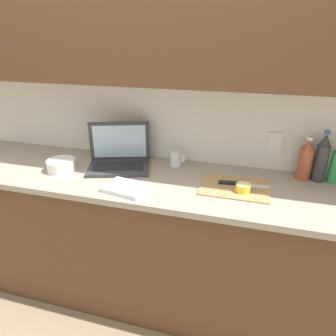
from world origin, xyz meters
name	(u,v)px	position (x,y,z in m)	size (l,w,h in m)	color
ground_plane	(143,290)	(0.00, 0.00, 0.00)	(12.00, 12.00, 0.00)	#847056
wall_back	(148,56)	(0.00, 0.23, 1.56)	(5.20, 0.38, 2.60)	white
counter_unit	(137,236)	(-0.02, 0.00, 0.46)	(2.57, 0.61, 0.91)	brown
laptop	(119,157)	(-0.16, 0.11, 0.97)	(0.44, 0.36, 0.27)	#333338
cutting_board	(234,188)	(0.56, 0.00, 0.91)	(0.37, 0.27, 0.01)	tan
knife	(235,183)	(0.56, 0.02, 0.92)	(0.28, 0.06, 0.02)	silver
lemon_half_cut	(243,188)	(0.61, -0.04, 0.93)	(0.08, 0.08, 0.04)	yellow
bottle_green_soda	(305,160)	(0.93, 0.22, 1.02)	(0.08, 0.08, 0.25)	#A34C2D
bottle_oil_tall	(322,158)	(1.01, 0.22, 1.04)	(0.07, 0.07, 0.30)	#333338
bottle_water_clear	(336,164)	(1.09, 0.22, 1.02)	(0.06, 0.06, 0.25)	#2D934C
measuring_cup	(176,158)	(0.18, 0.21, 0.95)	(0.10, 0.08, 0.10)	silver
bowl_white	(61,165)	(-0.48, -0.05, 0.94)	(0.17, 0.17, 0.07)	white
dish_towel	(126,188)	(0.00, -0.18, 0.92)	(0.22, 0.16, 0.02)	white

